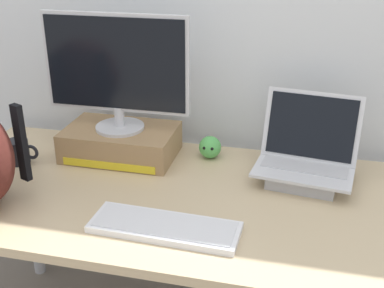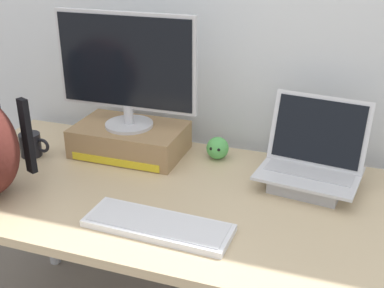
{
  "view_description": "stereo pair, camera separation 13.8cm",
  "coord_description": "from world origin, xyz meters",
  "px_view_note": "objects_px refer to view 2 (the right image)",
  "views": [
    {
      "loc": [
        0.32,
        -1.34,
        1.52
      ],
      "look_at": [
        0.0,
        0.0,
        0.9
      ],
      "focal_mm": 46.27,
      "sensor_mm": 36.0,
      "label": 1
    },
    {
      "loc": [
        0.45,
        -1.3,
        1.52
      ],
      "look_at": [
        0.0,
        0.0,
        0.9
      ],
      "focal_mm": 46.27,
      "sensor_mm": 36.0,
      "label": 2
    }
  ],
  "objects_px": {
    "desktop_monitor": "(126,69)",
    "coffee_mug": "(31,145)",
    "open_laptop": "(310,170)",
    "toner_box_yellow": "(130,139)",
    "plush_toy": "(218,148)",
    "external_keyboard": "(158,225)"
  },
  "relations": [
    {
      "from": "desktop_monitor",
      "to": "external_keyboard",
      "type": "distance_m",
      "value": 0.62
    },
    {
      "from": "toner_box_yellow",
      "to": "open_laptop",
      "type": "xyz_separation_m",
      "value": [
        0.67,
        -0.04,
        0.0
      ]
    },
    {
      "from": "desktop_monitor",
      "to": "open_laptop",
      "type": "xyz_separation_m",
      "value": [
        0.67,
        -0.04,
        -0.27
      ]
    },
    {
      "from": "plush_toy",
      "to": "desktop_monitor",
      "type": "bearing_deg",
      "value": -169.35
    },
    {
      "from": "open_laptop",
      "to": "coffee_mug",
      "type": "relative_size",
      "value": 2.89
    },
    {
      "from": "open_laptop",
      "to": "plush_toy",
      "type": "height_order",
      "value": "open_laptop"
    },
    {
      "from": "desktop_monitor",
      "to": "coffee_mug",
      "type": "height_order",
      "value": "desktop_monitor"
    },
    {
      "from": "toner_box_yellow",
      "to": "open_laptop",
      "type": "bearing_deg",
      "value": -3.11
    },
    {
      "from": "desktop_monitor",
      "to": "external_keyboard",
      "type": "xyz_separation_m",
      "value": [
        0.3,
        -0.44,
        -0.32
      ]
    },
    {
      "from": "desktop_monitor",
      "to": "coffee_mug",
      "type": "distance_m",
      "value": 0.46
    },
    {
      "from": "toner_box_yellow",
      "to": "coffee_mug",
      "type": "bearing_deg",
      "value": -156.63
    },
    {
      "from": "external_keyboard",
      "to": "toner_box_yellow",
      "type": "bearing_deg",
      "value": 126.07
    },
    {
      "from": "toner_box_yellow",
      "to": "plush_toy",
      "type": "height_order",
      "value": "toner_box_yellow"
    },
    {
      "from": "external_keyboard",
      "to": "coffee_mug",
      "type": "relative_size",
      "value": 3.59
    },
    {
      "from": "toner_box_yellow",
      "to": "plush_toy",
      "type": "xyz_separation_m",
      "value": [
        0.33,
        0.06,
        -0.01
      ]
    },
    {
      "from": "coffee_mug",
      "to": "desktop_monitor",
      "type": "bearing_deg",
      "value": 23.2
    },
    {
      "from": "toner_box_yellow",
      "to": "external_keyboard",
      "type": "xyz_separation_m",
      "value": [
        0.3,
        -0.44,
        -0.04
      ]
    },
    {
      "from": "toner_box_yellow",
      "to": "external_keyboard",
      "type": "bearing_deg",
      "value": -55.88
    },
    {
      "from": "toner_box_yellow",
      "to": "plush_toy",
      "type": "bearing_deg",
      "value": 10.45
    },
    {
      "from": "external_keyboard",
      "to": "coffee_mug",
      "type": "distance_m",
      "value": 0.7
    },
    {
      "from": "toner_box_yellow",
      "to": "desktop_monitor",
      "type": "bearing_deg",
      "value": -89.0
    },
    {
      "from": "open_laptop",
      "to": "plush_toy",
      "type": "distance_m",
      "value": 0.36
    }
  ]
}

